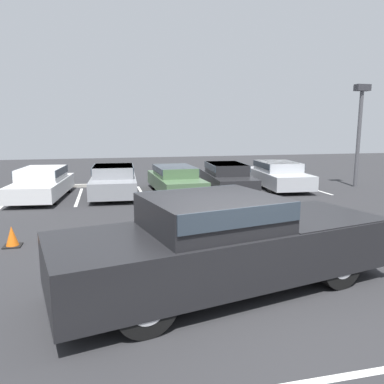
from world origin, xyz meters
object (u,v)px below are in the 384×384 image
Objects in this scene: parked_sedan_a at (42,182)px; wheel_stop_curb at (67,186)px; parked_sedan_d at (226,176)px; light_post at (360,122)px; traffic_cone at (12,237)px; parked_sedan_e at (278,174)px; parked_sedan_b at (114,180)px; parked_sedan_c at (175,179)px; pickup_truck at (228,241)px.

parked_sedan_a reaches higher than wheel_stop_curb.
parked_sedan_d is 0.99× the size of light_post.
traffic_cone is at bearing -156.41° from light_post.
parked_sedan_e is (2.57, -0.01, 0.01)m from parked_sedan_d.
parked_sedan_b is at bearing 94.34° from parked_sedan_a.
parked_sedan_c reaches higher than traffic_cone.
parked_sedan_d is (5.09, 0.29, -0.02)m from parked_sedan_b.
traffic_cone is (-5.25, -6.41, -0.40)m from parked_sedan_c.
parked_sedan_b is 0.90× the size of parked_sedan_d.
parked_sedan_a is 2.85m from parked_sedan_b.
parked_sedan_c is 1.05× the size of parked_sedan_e.
pickup_truck is 1.35× the size of parked_sedan_d.
parked_sedan_c is 1.00× the size of parked_sedan_d.
light_post is at bearing 86.89° from parked_sedan_e.
traffic_cone is at bearing -19.36° from parked_sedan_b.
parked_sedan_e is at bearing 47.07° from pickup_truck.
light_post is 9.40× the size of traffic_cone.
parked_sedan_d reaches higher than wheel_stop_curb.
parked_sedan_e reaches higher than wheel_stop_curb.
pickup_truck is at bearing 13.04° from parked_sedan_b.
wheel_stop_curb is (-4.78, 2.62, -0.56)m from parked_sedan_c.
parked_sedan_e is (10.51, 0.21, -0.00)m from parked_sedan_a.
parked_sedan_b is 0.94× the size of parked_sedan_e.
parked_sedan_a is 2.72m from wheel_stop_curb.
parked_sedan_b is 11.76m from light_post.
parked_sedan_d is (7.94, 0.22, -0.01)m from parked_sedan_a.
parked_sedan_d is (3.32, 10.11, -0.22)m from pickup_truck.
traffic_cone is (-14.12, -6.17, -2.86)m from light_post.
parked_sedan_d is at bearing 96.08° from parked_sedan_b.
parked_sedan_e reaches higher than traffic_cone.
parked_sedan_b is (-1.77, 9.82, -0.20)m from pickup_truck.
traffic_cone is at bearing -44.96° from parked_sedan_d.
parked_sedan_e is at bearing 94.95° from parked_sedan_b.
pickup_truck is 9.87m from parked_sedan_c.
pickup_truck is at bearing -72.57° from wheel_stop_curb.
traffic_cone reaches higher than wheel_stop_curb.
pickup_truck is at bearing 30.77° from parked_sedan_a.
parked_sedan_a reaches higher than parked_sedan_c.
traffic_cone is (-2.61, -6.40, -0.44)m from parked_sedan_b.
parked_sedan_c is (0.87, 9.83, -0.24)m from pickup_truck.
parked_sedan_b is at bearing -50.79° from wheel_stop_curb.
parked_sedan_c is 2.64× the size of wheel_stop_curb.
parked_sedan_a is at bearing -84.37° from parked_sedan_d.
traffic_cone is (0.24, -6.47, -0.43)m from parked_sedan_a.
light_post is (6.42, -0.52, 2.44)m from parked_sedan_d.
parked_sedan_e is at bearing 93.93° from parked_sedan_d.
wheel_stop_curb is at bearing 94.76° from pickup_truck.
wheel_stop_curb is at bearing 170.27° from parked_sedan_a.
parked_sedan_a is at bearing -92.78° from parked_sedan_c.
parked_sedan_d is at bearing -85.64° from parked_sedan_e.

